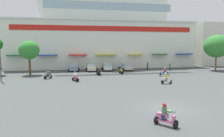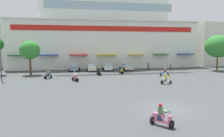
% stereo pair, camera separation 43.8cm
% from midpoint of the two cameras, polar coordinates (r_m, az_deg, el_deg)
% --- Properties ---
extents(ground_plane, '(128.00, 128.00, 0.00)m').
position_cam_midpoint_polar(ground_plane, '(30.18, 4.53, -3.59)').
color(ground_plane, '#444949').
extents(colonial_building, '(42.46, 14.58, 20.79)m').
position_cam_midpoint_polar(colonial_building, '(51.77, -1.92, 10.68)').
color(colonial_building, white).
rests_on(colonial_building, ground).
extents(flank_building_right, '(13.47, 10.19, 10.76)m').
position_cam_midpoint_polar(flank_building_right, '(63.66, 26.08, 5.82)').
color(flank_building_right, silver).
rests_on(flank_building_right, ground).
extents(plaza_tree_0, '(3.42, 3.35, 5.96)m').
position_cam_midpoint_polar(plaza_tree_0, '(39.37, -20.85, 4.63)').
color(plaza_tree_0, brown).
rests_on(plaza_tree_0, ground).
extents(plaza_tree_1, '(5.09, 4.95, 7.22)m').
position_cam_midpoint_polar(plaza_tree_1, '(48.07, 26.74, 5.33)').
color(plaza_tree_1, brown).
rests_on(plaza_tree_1, ground).
extents(parked_car_0, '(2.37, 3.88, 1.46)m').
position_cam_midpoint_polar(parked_car_0, '(43.10, -9.74, 0.29)').
color(parked_car_0, slate).
rests_on(parked_car_0, ground).
extents(parked_car_1, '(2.49, 4.13, 1.49)m').
position_cam_midpoint_polar(parked_car_1, '(42.77, -5.04, 0.32)').
color(parked_car_1, beige).
rests_on(parked_car_1, ground).
extents(parked_car_2, '(2.51, 4.10, 1.51)m').
position_cam_midpoint_polar(parked_car_2, '(43.52, -0.82, 0.45)').
color(parked_car_2, silver).
rests_on(parked_car_2, ground).
extents(parked_car_3, '(2.51, 4.20, 1.47)m').
position_cam_midpoint_polar(parked_car_3, '(44.09, 4.18, 0.48)').
color(parked_car_3, beige).
rests_on(parked_car_3, ground).
extents(scooter_rider_0, '(1.44, 0.70, 1.52)m').
position_cam_midpoint_polar(scooter_rider_0, '(29.33, 14.67, -2.83)').
color(scooter_rider_0, black).
rests_on(scooter_rider_0, ground).
extents(scooter_rider_1, '(1.03, 1.53, 1.51)m').
position_cam_midpoint_polar(scooter_rider_1, '(30.90, -9.47, -2.28)').
color(scooter_rider_1, black).
rests_on(scooter_rider_1, ground).
extents(scooter_rider_2, '(0.67, 1.44, 1.52)m').
position_cam_midpoint_polar(scooter_rider_2, '(36.67, -3.21, -0.84)').
color(scooter_rider_2, black).
rests_on(scooter_rider_2, ground).
extents(scooter_rider_3, '(0.56, 1.46, 1.47)m').
position_cam_midpoint_polar(scooter_rider_3, '(38.66, 2.86, -0.50)').
color(scooter_rider_3, black).
rests_on(scooter_rider_3, ground).
extents(scooter_rider_4, '(1.24, 1.42, 1.57)m').
position_cam_midpoint_polar(scooter_rider_4, '(34.25, -16.43, -1.56)').
color(scooter_rider_4, black).
rests_on(scooter_rider_4, ground).
extents(scooter_rider_5, '(1.54, 1.06, 1.47)m').
position_cam_midpoint_polar(scooter_rider_5, '(36.43, 14.24, -1.12)').
color(scooter_rider_5, black).
rests_on(scooter_rider_5, ground).
extents(scooter_rider_7, '(1.35, 1.44, 1.48)m').
position_cam_midpoint_polar(scooter_rider_7, '(14.28, 14.00, -12.46)').
color(scooter_rider_7, black).
rests_on(scooter_rider_7, ground).
extents(pedestrian_0, '(0.49, 0.49, 1.63)m').
position_cam_midpoint_polar(pedestrian_0, '(44.82, 15.70, 0.60)').
color(pedestrian_0, '#2A2820').
rests_on(pedestrian_0, ground).
extents(pedestrian_1, '(0.52, 0.52, 1.71)m').
position_cam_midpoint_polar(pedestrian_1, '(45.86, 9.96, 0.92)').
color(pedestrian_1, black).
rests_on(pedestrian_1, ground).
extents(streetlamp_near, '(0.40, 0.40, 6.61)m').
position_cam_midpoint_polar(streetlamp_near, '(34.10, -27.42, 3.40)').
color(streetlamp_near, '#474C51').
rests_on(streetlamp_near, ground).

